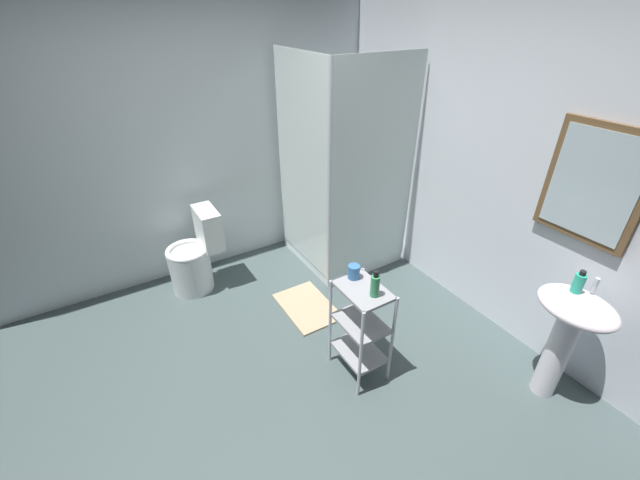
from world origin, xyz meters
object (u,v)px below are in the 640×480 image
Objects in this scene: pedestal_sink at (568,327)px; hand_soap_bottle at (579,283)px; rinse_cup at (354,272)px; bath_mat at (307,307)px; shower_stall at (340,220)px; body_wash_bottle_green at (375,285)px; storage_cart at (361,324)px; toilet at (195,258)px.

hand_soap_bottle is at bearing 148.12° from pedestal_sink.
rinse_cup reaches higher than bath_mat.
shower_stall is 2.47× the size of pedestal_sink.
hand_soap_bottle is 0.82× the size of body_wash_bottle_green.
bath_mat is at bearing 178.57° from storage_cart.
pedestal_sink is 1.29m from storage_cart.
pedestal_sink is at bearing -31.88° from hand_soap_bottle.
storage_cart is 4.89× the size of hand_soap_bottle.
pedestal_sink is (2.09, 0.30, 0.12)m from shower_stall.
shower_stall is 2.63× the size of toilet.
body_wash_bottle_green is at bearing -123.63° from hand_soap_bottle.
hand_soap_bottle reaches higher than toilet.
storage_cart is (1.28, -0.68, -0.03)m from shower_stall.
hand_soap_bottle is at bearing 33.16° from bath_mat.
toilet reaches higher than storage_cart.
bath_mat is (-1.59, -0.97, -0.57)m from pedestal_sink.
toilet is (-0.30, -1.38, -0.15)m from shower_stall.
body_wash_bottle_green is (0.09, 0.02, 0.38)m from storage_cart.
hand_soap_bottle reaches higher than bath_mat.
hand_soap_bottle is at bearing 56.37° from body_wash_bottle_green.
storage_cart is (1.59, 0.69, 0.12)m from toilet.
shower_stall is 2.12m from pedestal_sink.
bath_mat is at bearing -148.65° from pedestal_sink.
toilet is 2.96m from hand_soap_bottle.
shower_stall is 3.33× the size of bath_mat.
pedestal_sink is 1.95m from bath_mat.
toilet is 1.27× the size of bath_mat.
shower_stall is 1.56m from body_wash_bottle_green.
pedestal_sink is 1.23m from body_wash_bottle_green.
rinse_cup is (-0.13, 0.02, 0.35)m from storage_cart.
body_wash_bottle_green is (-0.72, -0.97, 0.24)m from pedestal_sink.
storage_cart is at bearing 23.64° from toilet.
hand_soap_bottle is at bearing 48.63° from rinse_cup.
toilet is at bearing -144.89° from pedestal_sink.
bath_mat is at bearing 179.85° from rinse_cup.
shower_stall is at bearing 149.93° from rinse_cup.
bath_mat is (-1.54, -1.00, -0.87)m from hand_soap_bottle.
rinse_cup is at bearing -134.08° from pedestal_sink.
shower_stall is 1.45m from storage_cart.
toilet is 1.74m from storage_cart.
rinse_cup reaches higher than pedestal_sink.
body_wash_bottle_green reaches higher than rinse_cup.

